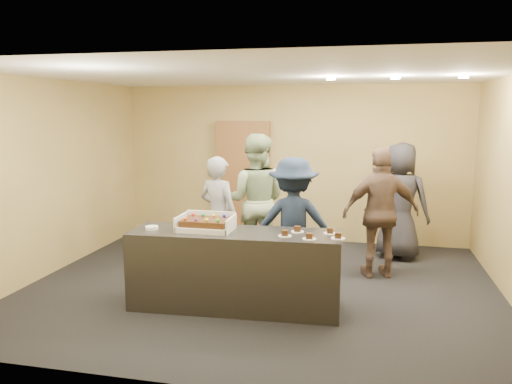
% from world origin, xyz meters
% --- Properties ---
extents(room, '(6.04, 6.00, 2.70)m').
position_xyz_m(room, '(0.00, 0.00, 1.35)').
color(room, black).
rests_on(room, ground).
extents(serving_counter, '(2.43, 0.82, 0.90)m').
position_xyz_m(serving_counter, '(-0.15, -0.77, 0.45)').
color(serving_counter, black).
rests_on(serving_counter, floor).
extents(storage_cabinet, '(0.95, 0.15, 2.09)m').
position_xyz_m(storage_cabinet, '(-0.86, 2.41, 1.04)').
color(storage_cabinet, brown).
rests_on(storage_cabinet, floor).
extents(cake_box, '(0.63, 0.43, 0.18)m').
position_xyz_m(cake_box, '(-0.50, -0.75, 0.94)').
color(cake_box, white).
rests_on(cake_box, serving_counter).
extents(sheet_cake, '(0.53, 0.37, 0.11)m').
position_xyz_m(sheet_cake, '(-0.50, -0.77, 1.00)').
color(sheet_cake, '#32190B').
rests_on(sheet_cake, cake_box).
extents(plate_stack, '(0.15, 0.15, 0.04)m').
position_xyz_m(plate_stack, '(-1.12, -0.87, 0.92)').
color(plate_stack, white).
rests_on(plate_stack, serving_counter).
extents(slice_a, '(0.15, 0.15, 0.07)m').
position_xyz_m(slice_a, '(0.44, -0.85, 0.92)').
color(slice_a, white).
rests_on(slice_a, serving_counter).
extents(slice_b, '(0.15, 0.15, 0.07)m').
position_xyz_m(slice_b, '(0.55, -0.63, 0.92)').
color(slice_b, white).
rests_on(slice_b, serving_counter).
extents(slice_c, '(0.15, 0.15, 0.07)m').
position_xyz_m(slice_c, '(0.72, -0.92, 0.92)').
color(slice_c, white).
rests_on(slice_c, serving_counter).
extents(slice_d, '(0.15, 0.15, 0.07)m').
position_xyz_m(slice_d, '(0.92, -0.63, 0.92)').
color(slice_d, white).
rests_on(slice_d, serving_counter).
extents(slice_e, '(0.15, 0.15, 0.07)m').
position_xyz_m(slice_e, '(1.01, -0.83, 0.92)').
color(slice_e, white).
rests_on(slice_e, serving_counter).
extents(person_server_grey, '(0.70, 0.58, 1.65)m').
position_xyz_m(person_server_grey, '(-0.71, 0.42, 0.82)').
color(person_server_grey, gray).
rests_on(person_server_grey, floor).
extents(person_sage_man, '(1.00, 0.82, 1.94)m').
position_xyz_m(person_sage_man, '(-0.28, 0.85, 0.97)').
color(person_sage_man, '#96AA7D').
rests_on(person_sage_man, floor).
extents(person_navy_man, '(1.19, 0.81, 1.69)m').
position_xyz_m(person_navy_man, '(0.40, 0.06, 0.84)').
color(person_navy_man, '#19253B').
rests_on(person_navy_man, floor).
extents(person_brown_extra, '(1.13, 0.71, 1.78)m').
position_xyz_m(person_brown_extra, '(1.50, 0.73, 0.89)').
color(person_brown_extra, brown).
rests_on(person_brown_extra, floor).
extents(person_dark_suit, '(1.02, 0.83, 1.80)m').
position_xyz_m(person_dark_suit, '(1.80, 1.70, 0.90)').
color(person_dark_suit, '#28272D').
rests_on(person_dark_suit, floor).
extents(ceiling_spotlights, '(1.72, 0.12, 0.03)m').
position_xyz_m(ceiling_spotlights, '(1.60, 0.50, 2.67)').
color(ceiling_spotlights, '#FFEAC6').
rests_on(ceiling_spotlights, ceiling).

